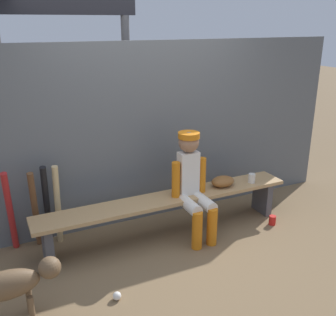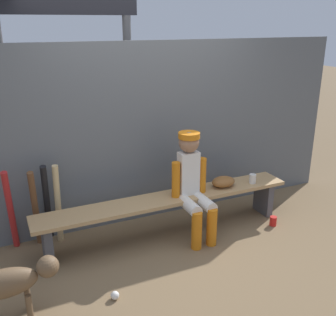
{
  "view_description": "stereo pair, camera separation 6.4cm",
  "coord_description": "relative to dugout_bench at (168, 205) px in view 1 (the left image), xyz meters",
  "views": [
    {
      "loc": [
        -1.66,
        -3.48,
        2.26
      ],
      "look_at": [
        0.0,
        0.0,
        0.91
      ],
      "focal_mm": 41.84,
      "sensor_mm": 36.0,
      "label": 1
    },
    {
      "loc": [
        -1.6,
        -3.51,
        2.26
      ],
      "look_at": [
        0.0,
        0.0,
        0.91
      ],
      "focal_mm": 41.84,
      "sensor_mm": 36.0,
      "label": 2
    }
  ],
  "objects": [
    {
      "name": "ground_plane",
      "position": [
        0.0,
        0.0,
        -0.36
      ],
      "size": [
        30.0,
        30.0,
        0.0
      ],
      "primitive_type": "plane",
      "color": "brown"
    },
    {
      "name": "baseball_glove",
      "position": [
        0.7,
        0.0,
        0.15
      ],
      "size": [
        0.28,
        0.2,
        0.12
      ],
      "primitive_type": "ellipsoid",
      "color": "brown",
      "rests_on": "dugout_bench"
    },
    {
      "name": "bat_wood_natural",
      "position": [
        -1.11,
        0.34,
        0.08
      ],
      "size": [
        0.07,
        0.14,
        0.89
      ],
      "primitive_type": "cylinder",
      "rotation": [
        0.08,
        0.0,
        0.07
      ],
      "color": "tan",
      "rests_on": "ground_plane"
    },
    {
      "name": "cup_on_bench",
      "position": [
        1.07,
        -0.06,
        0.15
      ],
      "size": [
        0.08,
        0.08,
        0.11
      ],
      "primitive_type": "cylinder",
      "color": "silver",
      "rests_on": "dugout_bench"
    },
    {
      "name": "bat_wood_dark",
      "position": [
        -1.34,
        0.33,
        0.08
      ],
      "size": [
        0.1,
        0.25,
        0.88
      ],
      "primitive_type": "cylinder",
      "rotation": [
        0.21,
        0.0,
        -0.16
      ],
      "color": "brown",
      "rests_on": "ground_plane"
    },
    {
      "name": "bat_aluminum_red",
      "position": [
        -1.57,
        0.35,
        0.1
      ],
      "size": [
        0.1,
        0.29,
        0.92
      ],
      "primitive_type": "cylinder",
      "rotation": [
        0.24,
        0.0,
        -0.12
      ],
      "color": "#B22323",
      "rests_on": "ground_plane"
    },
    {
      "name": "bat_aluminum_black",
      "position": [
        -1.21,
        0.4,
        0.09
      ],
      "size": [
        0.09,
        0.29,
        0.91
      ],
      "primitive_type": "cylinder",
      "rotation": [
        0.24,
        0.0,
        -0.11
      ],
      "color": "black",
      "rests_on": "ground_plane"
    },
    {
      "name": "cup_on_ground",
      "position": [
        1.2,
        -0.32,
        -0.31
      ],
      "size": [
        0.08,
        0.08,
        0.11
      ],
      "primitive_type": "cylinder",
      "color": "red",
      "rests_on": "ground_plane"
    },
    {
      "name": "chainlink_fence",
      "position": [
        0.0,
        0.51,
        0.67
      ],
      "size": [
        5.03,
        0.03,
        2.07
      ],
      "primitive_type": "cube",
      "color": "#595E63",
      "rests_on": "ground_plane"
    },
    {
      "name": "player_seated",
      "position": [
        0.24,
        -0.11,
        0.27
      ],
      "size": [
        0.41,
        0.55,
        1.16
      ],
      "color": "silver",
      "rests_on": "ground_plane"
    },
    {
      "name": "scoreboard",
      "position": [
        -0.68,
        1.13,
        2.01
      ],
      "size": [
        1.94,
        0.27,
        3.44
      ],
      "color": "#3F3F42",
      "rests_on": "ground_plane"
    },
    {
      "name": "dog",
      "position": [
        -1.65,
        -0.68,
        -0.03
      ],
      "size": [
        0.84,
        0.2,
        0.49
      ],
      "color": "brown",
      "rests_on": "ground_plane"
    },
    {
      "name": "dugout_bench",
      "position": [
        0.0,
        0.0,
        0.0
      ],
      "size": [
        2.89,
        0.36,
        0.46
      ],
      "color": "tan",
      "rests_on": "ground_plane"
    },
    {
      "name": "baseball",
      "position": [
        -0.86,
        -0.8,
        -0.33
      ],
      "size": [
        0.07,
        0.07,
        0.07
      ],
      "primitive_type": "sphere",
      "color": "white",
      "rests_on": "ground_plane"
    }
  ]
}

